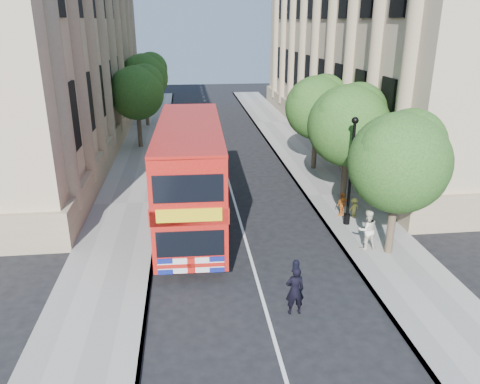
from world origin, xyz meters
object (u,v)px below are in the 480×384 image
object	(u,v)px
police_constable	(295,290)
woman_pedestrian	(367,230)
lamp_post	(350,176)
box_van	(187,150)
double_decker_bus	(191,173)

from	to	relation	value
police_constable	woman_pedestrian	bearing A→B (deg)	-137.49
woman_pedestrian	police_constable	bearing A→B (deg)	40.14
lamp_post	box_van	distance (m)	12.50
lamp_post	police_constable	bearing A→B (deg)	-121.47
lamp_post	double_decker_bus	distance (m)	7.38
lamp_post	box_van	size ratio (longest dim) A/B	1.07
lamp_post	police_constable	distance (m)	7.99
lamp_post	box_van	xyz separation A→B (m)	(-7.45, 9.96, -1.19)
lamp_post	police_constable	xyz separation A→B (m)	(-4.08, -6.67, -1.63)
double_decker_bus	police_constable	bearing A→B (deg)	-64.95
double_decker_bus	box_van	size ratio (longest dim) A/B	2.22
double_decker_bus	box_van	world-z (taller)	double_decker_bus
lamp_post	woman_pedestrian	world-z (taller)	lamp_post
double_decker_bus	woman_pedestrian	xyz separation A→B (m)	(7.29, -3.36, -1.70)
double_decker_bus	box_van	distance (m)	9.29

